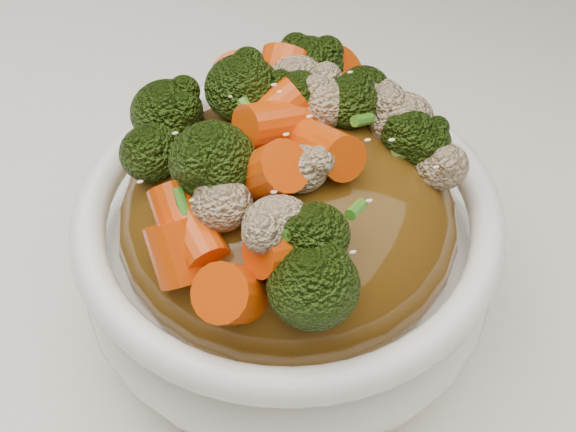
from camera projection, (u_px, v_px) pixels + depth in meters
name	position (u px, v px, depth m)	size (l,w,h in m)	color
tablecloth	(208.00, 379.00, 0.49)	(1.20, 0.80, 0.04)	white
bowl	(288.00, 257.00, 0.47)	(0.22, 0.22, 0.09)	white
sauce_base	(288.00, 220.00, 0.45)	(0.17, 0.17, 0.09)	#56370E
carrots	(288.00, 128.00, 0.40)	(0.17, 0.17, 0.05)	#DC4607
broccoli	(288.00, 130.00, 0.40)	(0.17, 0.17, 0.04)	black
cauliflower	(288.00, 133.00, 0.40)	(0.17, 0.17, 0.04)	tan
scallions	(288.00, 127.00, 0.40)	(0.13, 0.13, 0.02)	#36771B
sesame_seeds	(288.00, 127.00, 0.40)	(0.15, 0.15, 0.01)	beige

